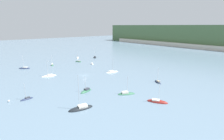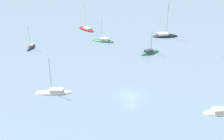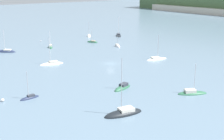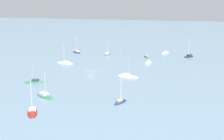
% 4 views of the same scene
% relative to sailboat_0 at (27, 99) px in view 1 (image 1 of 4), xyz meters
% --- Properties ---
extents(ground_plane, '(600.00, 600.00, 0.00)m').
position_rel_sailboat_0_xyz_m(ground_plane, '(-14.27, 33.83, -0.11)').
color(ground_plane, slate).
extents(hillside_ridge, '(339.70, 57.47, 27.53)m').
position_rel_sailboat_0_xyz_m(hillside_ridge, '(-14.27, 228.51, 13.66)').
color(hillside_ridge, '#4C6B42').
rests_on(hillside_ridge, ground_plane).
extents(shore_town_strip, '(288.75, 6.00, 5.07)m').
position_rel_sailboat_0_xyz_m(shore_town_strip, '(-14.27, 196.28, 2.43)').
color(shore_town_strip, beige).
rests_on(shore_town_strip, ground_plane).
extents(sailboat_0, '(1.69, 4.78, 7.03)m').
position_rel_sailboat_0_xyz_m(sailboat_0, '(0.00, 0.00, 0.00)').
color(sailboat_0, '#232D4C').
rests_on(sailboat_0, ground_plane).
extents(sailboat_1, '(4.91, 4.45, 8.08)m').
position_rel_sailboat_0_xyz_m(sailboat_1, '(-63.14, 57.34, -0.03)').
color(sailboat_1, white).
rests_on(sailboat_1, ground_plane).
extents(sailboat_2, '(4.35, 8.80, 12.60)m').
position_rel_sailboat_0_xyz_m(sailboat_2, '(19.83, 11.46, -0.00)').
color(sailboat_2, black).
rests_on(sailboat_2, ground_plane).
extents(sailboat_3, '(3.77, 6.63, 7.42)m').
position_rel_sailboat_0_xyz_m(sailboat_3, '(7.44, 21.29, 0.01)').
color(sailboat_3, '#2D6647').
rests_on(sailboat_3, ground_plane).
extents(sailboat_4, '(5.63, 7.40, 8.07)m').
position_rel_sailboat_0_xyz_m(sailboat_4, '(20.42, 31.99, 0.02)').
color(sailboat_4, '#2D6647').
rests_on(sailboat_4, ground_plane).
extents(sailboat_5, '(5.43, 3.41, 7.93)m').
position_rel_sailboat_0_xyz_m(sailboat_5, '(19.91, 54.14, -0.01)').
color(sailboat_5, '#232D4C').
rests_on(sailboat_5, ground_plane).
extents(sailboat_6, '(3.57, 8.32, 9.26)m').
position_rel_sailboat_0_xyz_m(sailboat_6, '(-9.04, 49.68, -0.01)').
color(sailboat_6, white).
rests_on(sailboat_6, ground_plane).
extents(sailboat_7, '(5.15, 3.81, 6.50)m').
position_rel_sailboat_0_xyz_m(sailboat_7, '(-48.84, 49.85, -0.04)').
color(sailboat_7, '#2D6647').
rests_on(sailboat_7, ground_plane).
extents(sailboat_8, '(7.64, 5.69, 9.32)m').
position_rel_sailboat_0_xyz_m(sailboat_8, '(33.10, 35.20, -0.04)').
color(sailboat_8, maroon).
rests_on(sailboat_8, ground_plane).
extents(sailboat_9, '(3.77, 8.18, 9.31)m').
position_rel_sailboat_0_xyz_m(sailboat_9, '(-25.04, 18.10, -0.01)').
color(sailboat_9, white).
rests_on(sailboat_9, ground_plane).
extents(sailboat_10, '(6.89, 5.67, 10.03)m').
position_rel_sailboat_0_xyz_m(sailboat_10, '(-55.15, 69.49, 0.01)').
color(sailboat_10, black).
rests_on(sailboat_10, ground_plane).
extents(sailboat_11, '(5.09, 3.31, 5.90)m').
position_rel_sailboat_0_xyz_m(sailboat_11, '(-34.93, 52.97, -0.05)').
color(sailboat_11, silver).
rests_on(sailboat_11, ground_plane).
extents(sailboat_12, '(5.87, 3.56, 7.31)m').
position_rel_sailboat_0_xyz_m(sailboat_12, '(-49.92, 30.00, 0.03)').
color(sailboat_12, '#2D6647').
rests_on(sailboat_12, ground_plane).
extents(sailboat_13, '(6.63, 6.94, 9.37)m').
position_rel_sailboat_0_xyz_m(sailboat_13, '(-52.25, 12.70, -0.02)').
color(sailboat_13, '#232D4C').
rests_on(sailboat_13, ground_plane).
extents(mooring_buoy_0, '(0.75, 0.75, 0.75)m').
position_rel_sailboat_0_xyz_m(mooring_buoy_0, '(-1.71, -5.58, 0.27)').
color(mooring_buoy_0, white).
rests_on(mooring_buoy_0, ground_plane).
extents(mooring_buoy_1, '(0.54, 0.54, 0.54)m').
position_rel_sailboat_0_xyz_m(mooring_buoy_1, '(-64.99, 32.78, 0.16)').
color(mooring_buoy_1, white).
rests_on(mooring_buoy_1, ground_plane).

